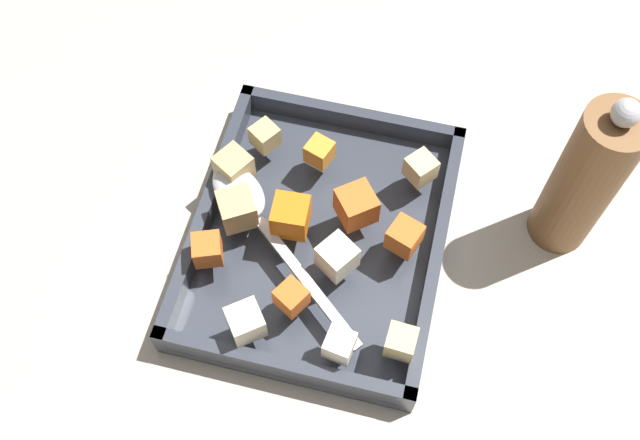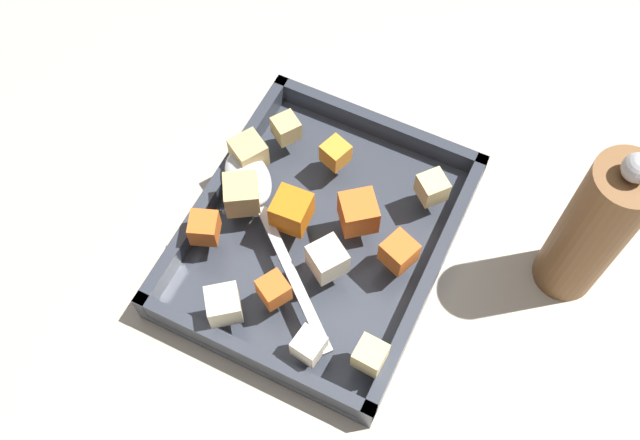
# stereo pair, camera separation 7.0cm
# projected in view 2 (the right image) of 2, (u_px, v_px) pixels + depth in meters

# --- Properties ---
(ground_plane) EXTENTS (4.00, 4.00, 0.00)m
(ground_plane) POSITION_uv_depth(u_px,v_px,m) (308.00, 239.00, 0.75)
(ground_plane) COLOR #BCB29E
(baking_dish) EXTENTS (0.29, 0.24, 0.04)m
(baking_dish) POSITION_uv_depth(u_px,v_px,m) (320.00, 238.00, 0.73)
(baking_dish) COLOR #333842
(baking_dish) RESTS_ON ground_plane
(carrot_chunk_heap_side) EXTENTS (0.03, 0.03, 0.02)m
(carrot_chunk_heap_side) POSITION_uv_depth(u_px,v_px,m) (274.00, 290.00, 0.66)
(carrot_chunk_heap_side) COLOR orange
(carrot_chunk_heap_side) RESTS_ON baking_dish
(carrot_chunk_near_spoon) EXTENTS (0.03, 0.03, 0.02)m
(carrot_chunk_near_spoon) POSITION_uv_depth(u_px,v_px,m) (336.00, 153.00, 0.73)
(carrot_chunk_near_spoon) COLOR orange
(carrot_chunk_near_spoon) RESTS_ON baking_dish
(carrot_chunk_front_center) EXTENTS (0.04, 0.04, 0.03)m
(carrot_chunk_front_center) POSITION_uv_depth(u_px,v_px,m) (292.00, 211.00, 0.70)
(carrot_chunk_front_center) COLOR orange
(carrot_chunk_front_center) RESTS_ON baking_dish
(carrot_chunk_corner_nw) EXTENTS (0.03, 0.03, 0.03)m
(carrot_chunk_corner_nw) POSITION_uv_depth(u_px,v_px,m) (204.00, 228.00, 0.69)
(carrot_chunk_corner_nw) COLOR orange
(carrot_chunk_corner_nw) RESTS_ON baking_dish
(carrot_chunk_corner_se) EXTENTS (0.04, 0.04, 0.03)m
(carrot_chunk_corner_se) POSITION_uv_depth(u_px,v_px,m) (400.00, 250.00, 0.68)
(carrot_chunk_corner_se) COLOR orange
(carrot_chunk_corner_se) RESTS_ON baking_dish
(carrot_chunk_corner_sw) EXTENTS (0.05, 0.05, 0.03)m
(carrot_chunk_corner_sw) POSITION_uv_depth(u_px,v_px,m) (358.00, 213.00, 0.70)
(carrot_chunk_corner_sw) COLOR orange
(carrot_chunk_corner_sw) RESTS_ON baking_dish
(potato_chunk_corner_ne) EXTENTS (0.04, 0.04, 0.03)m
(potato_chunk_corner_ne) POSITION_uv_depth(u_px,v_px,m) (224.00, 305.00, 0.65)
(potato_chunk_corner_ne) COLOR beige
(potato_chunk_corner_ne) RESTS_ON baking_dish
(potato_chunk_near_left) EXTENTS (0.05, 0.05, 0.03)m
(potato_chunk_near_left) POSITION_uv_depth(u_px,v_px,m) (242.00, 194.00, 0.71)
(potato_chunk_near_left) COLOR tan
(potato_chunk_near_left) RESTS_ON baking_dish
(potato_chunk_center) EXTENTS (0.03, 0.03, 0.02)m
(potato_chunk_center) POSITION_uv_depth(u_px,v_px,m) (286.00, 128.00, 0.75)
(potato_chunk_center) COLOR tan
(potato_chunk_center) RESTS_ON baking_dish
(potato_chunk_mid_left) EXTENTS (0.04, 0.04, 0.03)m
(potato_chunk_mid_left) POSITION_uv_depth(u_px,v_px,m) (432.00, 187.00, 0.71)
(potato_chunk_mid_left) COLOR #E0CC89
(potato_chunk_mid_left) RESTS_ON baking_dish
(potato_chunk_near_right) EXTENTS (0.03, 0.03, 0.03)m
(potato_chunk_near_right) POSITION_uv_depth(u_px,v_px,m) (370.00, 355.00, 0.63)
(potato_chunk_near_right) COLOR #E0CC89
(potato_chunk_near_right) RESTS_ON baking_dish
(potato_chunk_back_center) EXTENTS (0.04, 0.04, 0.03)m
(potato_chunk_back_center) POSITION_uv_depth(u_px,v_px,m) (249.00, 152.00, 0.73)
(potato_chunk_back_center) COLOR tan
(potato_chunk_back_center) RESTS_ON baking_dish
(parsnip_chunk_under_handle) EXTENTS (0.04, 0.04, 0.03)m
(parsnip_chunk_under_handle) POSITION_uv_depth(u_px,v_px,m) (327.00, 259.00, 0.67)
(parsnip_chunk_under_handle) COLOR beige
(parsnip_chunk_under_handle) RESTS_ON baking_dish
(parsnip_chunk_far_right) EXTENTS (0.03, 0.03, 0.02)m
(parsnip_chunk_far_right) POSITION_uv_depth(u_px,v_px,m) (309.00, 346.00, 0.64)
(parsnip_chunk_far_right) COLOR silver
(parsnip_chunk_far_right) RESTS_ON baking_dish
(serving_spoon) EXTENTS (0.17, 0.19, 0.02)m
(serving_spoon) POSITION_uv_depth(u_px,v_px,m) (253.00, 189.00, 0.72)
(serving_spoon) COLOR silver
(serving_spoon) RESTS_ON baking_dish
(pepper_mill) EXTENTS (0.06, 0.06, 0.21)m
(pepper_mill) POSITION_uv_depth(u_px,v_px,m) (593.00, 230.00, 0.65)
(pepper_mill) COLOR brown
(pepper_mill) RESTS_ON ground_plane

